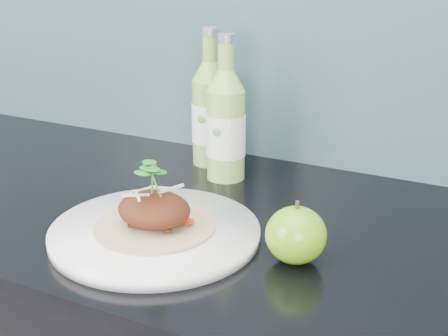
# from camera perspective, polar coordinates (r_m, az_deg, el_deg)

# --- Properties ---
(dinner_plate) EXTENTS (0.33, 0.33, 0.02)m
(dinner_plate) POSITION_cam_1_polar(r_m,az_deg,el_deg) (0.90, -6.32, -5.89)
(dinner_plate) COLOR white
(dinner_plate) RESTS_ON kitchen_counter
(pork_taco) EXTENTS (0.17, 0.17, 0.10)m
(pork_taco) POSITION_cam_1_polar(r_m,az_deg,el_deg) (0.88, -6.42, -3.69)
(pork_taco) COLOR #A1835C
(pork_taco) RESTS_ON dinner_plate
(green_apple) EXTENTS (0.09, 0.09, 0.09)m
(green_apple) POSITION_cam_1_polar(r_m,az_deg,el_deg) (0.82, 6.60, -6.10)
(green_apple) COLOR #528E0F
(green_apple) RESTS_ON kitchen_counter
(cider_bottle_left) EXTENTS (0.07, 0.07, 0.25)m
(cider_bottle_left) POSITION_cam_1_polar(r_m,az_deg,el_deg) (1.16, -1.27, 5.01)
(cider_bottle_left) COLOR #7EB049
(cider_bottle_left) RESTS_ON kitchen_counter
(cider_bottle_right) EXTENTS (0.09, 0.09, 0.25)m
(cider_bottle_right) POSITION_cam_1_polar(r_m,az_deg,el_deg) (1.09, 0.16, 3.91)
(cider_bottle_right) COLOR #92C050
(cider_bottle_right) RESTS_ON kitchen_counter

